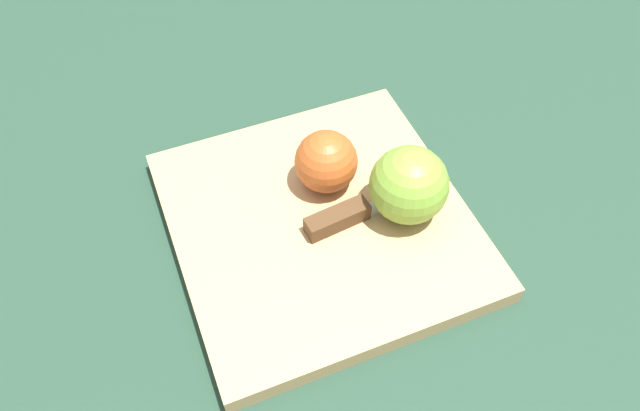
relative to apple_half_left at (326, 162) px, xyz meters
name	(u,v)px	position (x,y,z in m)	size (l,w,h in m)	color
ground_plane	(320,230)	(0.04, -0.03, -0.06)	(4.00, 4.00, 0.00)	#1E3828
cutting_board	(320,224)	(0.04, -0.03, -0.04)	(0.35, 0.34, 0.02)	tan
apple_half_left	(326,162)	(0.00, 0.00, 0.00)	(0.07, 0.07, 0.07)	#AD4C1E
apple_half_right	(409,185)	(0.07, 0.05, 0.01)	(0.08, 0.08, 0.08)	olive
knife	(346,216)	(0.05, -0.01, -0.02)	(0.02, 0.16, 0.02)	silver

